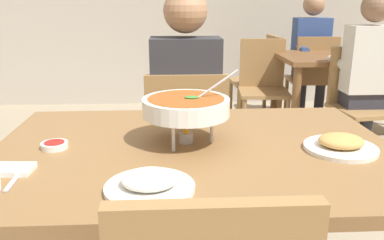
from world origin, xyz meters
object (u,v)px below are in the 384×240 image
chair_diner_main (186,142)px  chair_bg_middle (313,74)px  dining_table_main (194,174)px  curry_bowl (186,107)px  patron_bg_middle (311,50)px  chair_bg_right (262,74)px  chair_bg_corner (263,82)px  sauce_dish (54,145)px  appetizer_plate (341,145)px  diner_main (186,98)px  rice_plate (150,184)px  chair_bg_left (359,98)px  patron_bg_left (366,68)px  dining_table_far (334,71)px

chair_diner_main → chair_bg_middle: 2.40m
dining_table_main → chair_bg_middle: 3.06m
curry_bowl → patron_bg_middle: size_ratio=0.25×
chair_bg_right → curry_bowl: bearing=-108.2°
dining_table_main → curry_bowl: bearing=122.0°
chair_bg_corner → patron_bg_middle: patron_bg_middle is taller
dining_table_main → chair_bg_middle: size_ratio=1.52×
curry_bowl → sauce_dish: size_ratio=3.69×
appetizer_plate → chair_bg_right: size_ratio=0.27×
appetizer_plate → patron_bg_middle: bearing=72.7°
chair_bg_corner → diner_main: bearing=-116.7°
rice_plate → patron_bg_middle: patron_bg_middle is taller
chair_diner_main → chair_bg_middle: (1.38, 1.96, 0.00)m
appetizer_plate → chair_bg_left: (0.92, 1.77, -0.28)m
chair_diner_main → chair_bg_left: bearing=33.8°
diner_main → chair_bg_middle: (1.38, 1.93, -0.24)m
chair_bg_left → appetizer_plate: bearing=-117.4°
appetizer_plate → chair_bg_middle: bearing=72.1°
dining_table_main → rice_plate: bearing=-113.1°
sauce_dish → appetizer_plate: bearing=-4.2°
dining_table_main → patron_bg_left: patron_bg_left is taller
dining_table_main → chair_bg_corner: 2.48m
chair_bg_middle → rice_plate: bearing=-116.5°
patron_bg_middle → patron_bg_left: bearing=-88.1°
rice_plate → diner_main: bearing=83.0°
patron_bg_left → chair_bg_corner: bearing=134.0°
chair_bg_middle → appetizer_plate: bearing=-107.9°
sauce_dish → chair_bg_right: 3.06m
sauce_dish → dining_table_main: bearing=-1.3°
sauce_dish → patron_bg_middle: bearing=56.5°
appetizer_plate → patron_bg_left: (0.93, 1.75, -0.05)m
curry_bowl → dining_table_far: curry_bowl is taller
rice_plate → chair_bg_corner: (0.92, 2.67, -0.28)m
chair_bg_left → patron_bg_left: size_ratio=0.69×
sauce_dish → chair_bg_right: size_ratio=0.10×
dining_table_far → diner_main: bearing=-134.1°
diner_main → rice_plate: 1.13m
chair_diner_main → chair_bg_left: (1.40, 0.94, 0.00)m
chair_bg_middle → patron_bg_left: size_ratio=0.69×
curry_bowl → rice_plate: size_ratio=1.39×
chair_diner_main → chair_bg_right: size_ratio=1.00×
rice_plate → patron_bg_middle: (1.52, 3.14, -0.05)m
chair_diner_main → patron_bg_left: bearing=33.0°
curry_bowl → chair_bg_corner: 2.48m
curry_bowl → chair_bg_middle: (1.41, 2.69, -0.39)m
dining_table_far → patron_bg_left: bearing=-87.9°
sauce_dish → patron_bg_middle: (1.86, 2.81, -0.04)m
diner_main → rice_plate: (-0.14, -1.12, 0.05)m
patron_bg_left → dining_table_main: bearing=-130.1°
chair_bg_right → chair_bg_corner: size_ratio=1.00×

